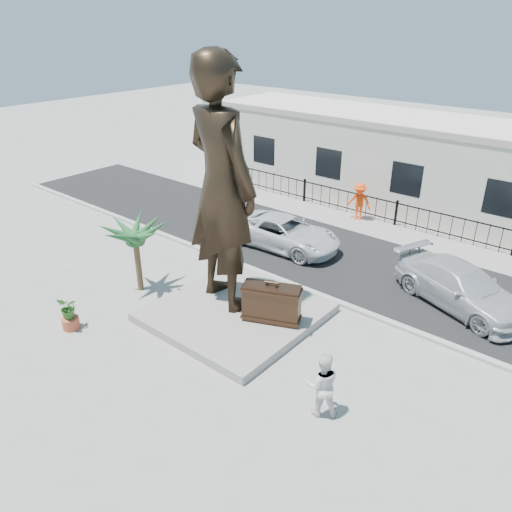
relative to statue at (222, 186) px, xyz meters
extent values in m
plane|color=#9E9991|center=(1.27, -1.80, -4.49)|extent=(100.00, 100.00, 0.00)
cube|color=black|center=(1.27, 6.20, -4.48)|extent=(40.00, 7.00, 0.01)
cube|color=#A5A399|center=(1.27, 2.70, -4.43)|extent=(40.00, 0.25, 0.12)
cube|color=#9E9991|center=(1.27, 10.20, -4.48)|extent=(40.00, 2.50, 0.02)
cube|color=gray|center=(0.77, -0.30, -4.34)|extent=(5.20, 5.20, 0.30)
cube|color=black|center=(1.27, 11.00, -3.89)|extent=(22.00, 0.10, 1.20)
cube|color=silver|center=(1.27, 15.20, -2.29)|extent=(28.00, 7.00, 4.40)
imported|color=black|center=(0.00, 0.00, 0.00)|extent=(3.41, 2.60, 8.37)
cube|color=#332115|center=(2.16, -0.07, -3.53)|extent=(1.96, 1.31, 1.32)
imported|color=silver|center=(5.61, -2.34, -3.57)|extent=(1.14, 1.10, 1.84)
imported|color=silver|center=(-1.36, 5.37, -3.77)|extent=(5.21, 2.61, 1.41)
imported|color=#B8BABD|center=(6.45, 5.39, -3.73)|extent=(5.58, 3.80, 1.50)
imported|color=#FF440D|center=(-0.54, 10.51, -3.52)|extent=(1.34, 0.92, 1.90)
cylinder|color=#B54C2F|center=(-2.96, -4.38, -4.29)|extent=(0.56, 0.56, 0.40)
imported|color=#2A5A1D|center=(-2.96, -4.38, -3.71)|extent=(0.85, 0.80, 0.76)
camera|label=1|loc=(10.76, -11.15, 4.99)|focal=35.00mm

